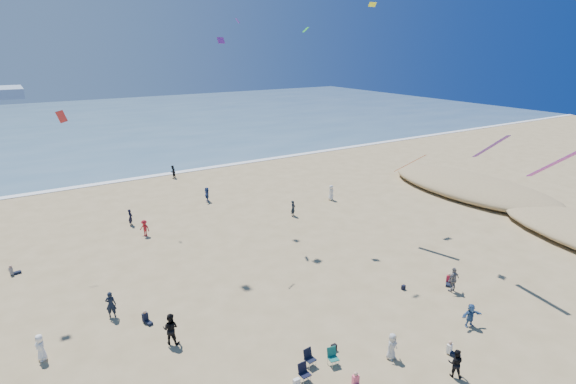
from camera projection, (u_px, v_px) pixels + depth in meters
ocean at (69, 125)px, 98.21m from camera, size 220.00×100.00×0.06m
surf_line at (123, 180)px, 57.95m from camera, size 220.00×1.20×0.08m
standing_flyers at (253, 247)px, 36.81m from camera, size 30.82×45.29×1.94m
seated_group at (270, 312)px, 28.61m from camera, size 28.01×24.57×0.84m
chair_cluster at (316, 363)px, 23.88m from camera, size 2.67×1.44×1.00m
white_tote at (296, 382)px, 22.94m from camera, size 0.35×0.20×0.40m
black_backpack at (334, 348)px, 25.60m from camera, size 0.30×0.22×0.38m
navy_bag at (403, 287)px, 32.01m from camera, size 0.28×0.18×0.34m
kites_aloft at (342, 70)px, 32.03m from camera, size 36.71×41.77×29.17m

